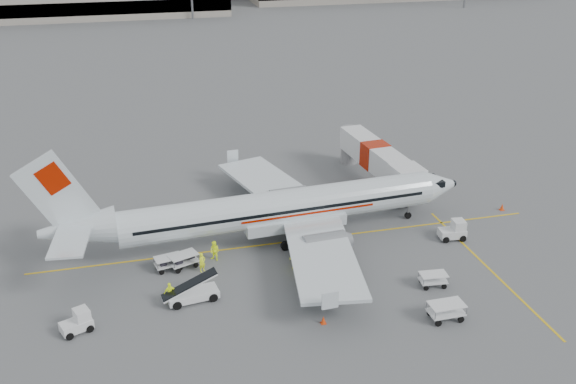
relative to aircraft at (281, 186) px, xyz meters
The scene contains 21 objects.
ground 5.15m from the aircraft, 44.29° to the right, with size 360.00×360.00×0.00m, color #56595B.
stripe_lead 5.14m from the aircraft, 44.29° to the right, with size 44.00×0.20×0.01m, color yellow.
stripe_cross 18.01m from the aircraft, 30.75° to the right, with size 0.20×20.00×0.01m, color yellow.
terminal_west 134.96m from the aircraft, 106.86° to the left, with size 110.00×22.00×9.00m, color gray, non-canonical shape.
aircraft is the anchor object (origin of this frame).
jet_bridge 15.48m from the aircraft, 37.17° to the left, with size 3.13×16.72×4.39m, color white, non-canonical shape.
belt_loader 12.13m from the aircraft, 138.24° to the right, with size 4.97×1.87×2.69m, color white, non-canonical shape.
tug_fore 15.38m from the aircraft, 14.94° to the right, with size 2.26×1.29×1.74m, color white, non-canonical shape.
tug_mid 11.17m from the aircraft, 76.47° to the right, with size 2.23×1.28×1.72m, color white, non-canonical shape.
tug_aft 19.74m from the aircraft, 150.31° to the right, with size 2.08×1.19×1.60m, color white, non-canonical shape.
cart_loaded_a 10.25m from the aircraft, 162.09° to the right, with size 2.26×1.34×1.18m, color white, non-canonical shape.
cart_loaded_b 11.29m from the aircraft, 164.09° to the right, with size 2.14×1.27×1.12m, color white, non-canonical shape.
cart_empty_a 14.62m from the aircraft, 47.79° to the right, with size 2.06×1.22×1.07m, color white, non-canonical shape.
cart_empty_b 17.23m from the aircraft, 60.12° to the right, with size 2.47×1.46×1.29m, color white, non-canonical shape.
cone_nose 22.16m from the aircraft, ahead, with size 0.42×0.42×0.69m, color #F2400E.
cone_port 13.85m from the aircraft, 77.40° to the left, with size 0.40×0.40×0.66m, color #F2400E.
cone_stbd 13.66m from the aircraft, 90.75° to the right, with size 0.38×0.38×0.62m, color #F2400E.
crew_a 9.35m from the aircraft, 152.64° to the right, with size 0.59×0.39×1.63m, color #E1F61D.
crew_b 7.82m from the aircraft, 159.29° to the right, with size 0.83×0.65×1.71m, color #E1F61D.
crew_c 6.68m from the aircraft, 92.55° to the right, with size 1.17×0.67×1.80m, color #E1F61D.
crew_d 13.38m from the aircraft, 143.68° to the right, with size 0.95×0.39×1.61m, color #E1F61D.
Camera 1 is at (-12.55, -47.11, 26.80)m, focal length 40.00 mm.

